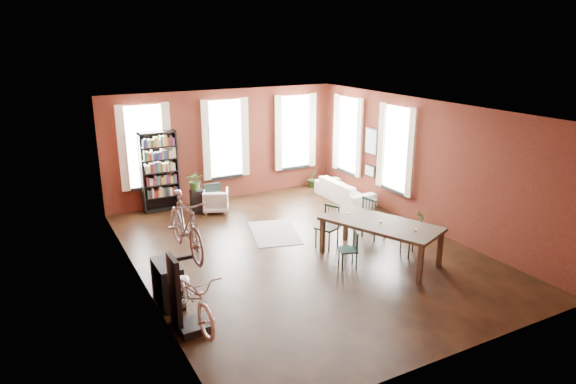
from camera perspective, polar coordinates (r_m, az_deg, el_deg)
room at (r=11.62m, az=1.10°, el=4.45°), size 9.00×9.04×3.22m
dining_table at (r=11.26m, az=10.14°, el=-5.37°), size 2.03×2.76×0.86m
dining_chair_a at (r=10.81m, az=6.67°, el=-6.39°), size 0.47×0.47×0.79m
dining_chair_b at (r=11.73m, az=4.36°, el=-3.92°), size 0.59×0.59×0.96m
dining_chair_c at (r=11.63m, az=13.57°, el=-4.87°), size 0.44×0.44×0.85m
dining_chair_d at (r=12.41m, az=9.55°, el=-2.76°), size 0.56×0.56×1.02m
bookshelf at (r=14.41m, az=-14.09°, el=2.21°), size 1.00×0.32×2.20m
white_armchair at (r=14.21m, az=-8.03°, el=-0.82°), size 0.87×0.84×0.69m
cream_sofa at (r=15.07m, az=6.32°, el=0.56°), size 0.61×2.08×0.81m
striped_rug at (r=12.67m, az=-1.51°, el=-4.54°), size 1.50×1.95×0.01m
bike_trainer at (r=8.89m, az=-10.47°, el=-14.49°), size 0.53×0.53×0.15m
bike_wall_rack at (r=8.69m, az=-12.48°, el=-11.00°), size 0.16×0.60×1.30m
console_table at (r=9.61m, az=-13.22°, el=-9.86°), size 0.40×0.80×0.80m
plant_stand at (r=14.19m, az=-10.08°, el=-1.03°), size 0.35×0.35×0.65m
plant_by_sofa at (r=16.39m, az=2.71°, el=1.00°), size 0.48×0.65×0.26m
plant_small at (r=13.28m, az=14.40°, el=-3.70°), size 0.34×0.52×0.17m
bicycle_floor at (r=8.46m, az=-10.74°, el=-8.74°), size 0.68×0.98×1.79m
bicycle_hung at (r=8.17m, az=-11.46°, el=-1.46°), size 0.47×1.00×1.66m
plant_on_stand at (r=14.07m, az=-10.24°, el=1.07°), size 0.61×0.65×0.42m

